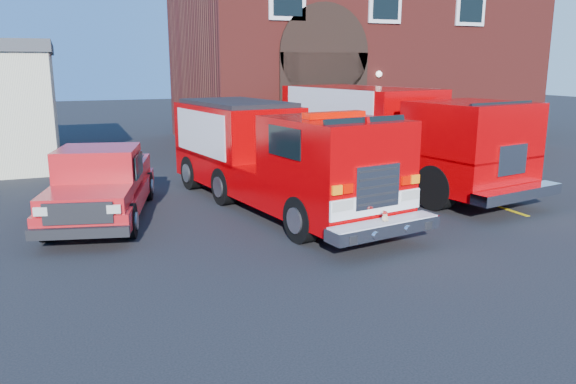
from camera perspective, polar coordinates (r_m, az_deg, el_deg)
name	(u,v)px	position (r m, az deg, el deg)	size (l,w,h in m)	color
ground	(267,241)	(11.66, -2.18, -5.01)	(100.00, 100.00, 0.00)	black
parking_stripe_near	(485,202)	(15.74, 19.42, -1.00)	(0.12, 3.00, 0.01)	yellow
parking_stripe_mid	(420,181)	(18.04, 13.23, 1.10)	(0.12, 3.00, 0.01)	yellow
parking_stripe_far	(372,165)	(20.53, 8.48, 2.70)	(0.12, 3.00, 0.01)	yellow
fire_station	(346,49)	(27.55, 5.95, 14.21)	(15.20, 10.20, 8.45)	maroon
fire_engine	(273,155)	(14.12, -1.51, 3.80)	(3.75, 8.75, 2.61)	black
pickup_truck	(102,185)	(13.87, -18.36, 0.72)	(3.08, 5.57, 1.73)	black
secondary_truck	(390,133)	(17.20, 10.37, 5.91)	(4.27, 9.14, 2.85)	black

